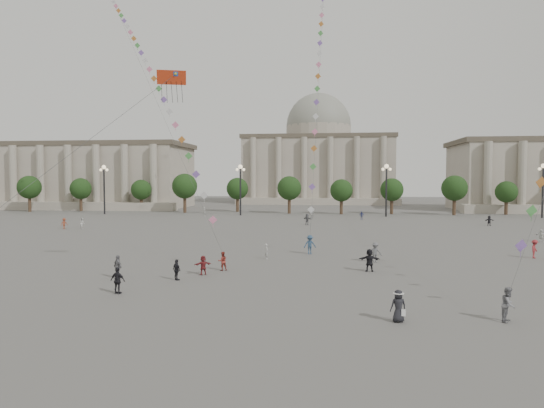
# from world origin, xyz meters

# --- Properties ---
(ground) EXTENTS (360.00, 360.00, 0.00)m
(ground) POSITION_xyz_m (0.00, 0.00, 0.00)
(ground) COLOR #5D5B58
(ground) RESTS_ON ground
(hall_west) EXTENTS (84.00, 26.22, 17.20)m
(hall_west) POSITION_xyz_m (-75.00, 93.89, 8.43)
(hall_west) COLOR #A09386
(hall_west) RESTS_ON ground
(hall_central) EXTENTS (48.30, 34.30, 35.50)m
(hall_central) POSITION_xyz_m (0.00, 129.22, 14.23)
(hall_central) COLOR #A09386
(hall_central) RESTS_ON ground
(tree_row) EXTENTS (137.12, 5.12, 8.00)m
(tree_row) POSITION_xyz_m (0.00, 78.00, 5.39)
(tree_row) COLOR #3B2E1D
(tree_row) RESTS_ON ground
(lamp_post_far_west) EXTENTS (2.00, 0.90, 10.65)m
(lamp_post_far_west) POSITION_xyz_m (-45.00, 70.00, 7.35)
(lamp_post_far_west) COLOR #262628
(lamp_post_far_west) RESTS_ON ground
(lamp_post_mid_west) EXTENTS (2.00, 0.90, 10.65)m
(lamp_post_mid_west) POSITION_xyz_m (-15.00, 70.00, 7.35)
(lamp_post_mid_west) COLOR #262628
(lamp_post_mid_west) RESTS_ON ground
(lamp_post_mid_east) EXTENTS (2.00, 0.90, 10.65)m
(lamp_post_mid_east) POSITION_xyz_m (15.00, 70.00, 7.35)
(lamp_post_mid_east) COLOR #262628
(lamp_post_mid_east) RESTS_ON ground
(lamp_post_far_east) EXTENTS (2.00, 0.90, 10.65)m
(lamp_post_far_east) POSITION_xyz_m (45.00, 70.00, 7.35)
(lamp_post_far_east) COLOR #262628
(lamp_post_far_east) RESTS_ON ground
(person_crowd_0) EXTENTS (0.93, 0.40, 1.58)m
(person_crowd_0) POSITION_xyz_m (9.56, 61.99, 0.79)
(person_crowd_0) COLOR #394382
(person_crowd_0) RESTS_ON ground
(person_crowd_1) EXTENTS (1.03, 1.06, 1.73)m
(person_crowd_1) POSITION_xyz_m (-34.22, 40.12, 0.86)
(person_crowd_1) COLOR silver
(person_crowd_1) RESTS_ON ground
(person_crowd_2) EXTENTS (1.14, 1.25, 1.68)m
(person_crowd_2) POSITION_xyz_m (-36.89, 39.64, 0.84)
(person_crowd_2) COLOR brown
(person_crowd_2) RESTS_ON ground
(person_crowd_3) EXTENTS (1.78, 0.63, 1.89)m
(person_crowd_3) POSITION_xyz_m (6.76, 10.44, 0.95)
(person_crowd_3) COLOR black
(person_crowd_3) RESTS_ON ground
(person_crowd_4) EXTENTS (1.46, 1.67, 1.82)m
(person_crowd_4) POSITION_xyz_m (0.13, 63.48, 0.91)
(person_crowd_4) COLOR silver
(person_crowd_4) RESTS_ON ground
(person_crowd_6) EXTENTS (1.31, 0.92, 1.85)m
(person_crowd_6) POSITION_xyz_m (7.65, 15.04, 0.93)
(person_crowd_6) COLOR #5C5D60
(person_crowd_6) RESTS_ON ground
(person_crowd_7) EXTENTS (1.45, 1.07, 1.51)m
(person_crowd_7) POSITION_xyz_m (29.32, 32.40, 0.76)
(person_crowd_7) COLOR white
(person_crowd_7) RESTS_ON ground
(person_crowd_8) EXTENTS (1.22, 1.34, 1.81)m
(person_crowd_8) POSITION_xyz_m (23.23, 19.11, 0.90)
(person_crowd_8) COLOR maroon
(person_crowd_8) RESTS_ON ground
(person_crowd_9) EXTENTS (1.61, 0.73, 1.67)m
(person_crowd_9) POSITION_xyz_m (29.51, 52.36, 0.84)
(person_crowd_9) COLOR black
(person_crowd_9) RESTS_ON ground
(person_crowd_10) EXTENTS (0.73, 0.79, 1.81)m
(person_crowd_10) POSITION_xyz_m (-22.23, 68.00, 0.91)
(person_crowd_10) COLOR #BCBCB7
(person_crowd_10) RESTS_ON ground
(person_crowd_12) EXTENTS (1.73, 1.53, 1.90)m
(person_crowd_12) POSITION_xyz_m (-0.16, 50.56, 0.95)
(person_crowd_12) COLOR slate
(person_crowd_12) RESTS_ON ground
(person_crowd_13) EXTENTS (0.51, 0.63, 1.48)m
(person_crowd_13) POSITION_xyz_m (-2.54, 15.72, 0.74)
(person_crowd_13) COLOR #B4B4AF
(person_crowd_13) RESTS_ON ground
(tourist_1) EXTENTS (0.96, 0.90, 1.59)m
(tourist_1) POSITION_xyz_m (-8.07, 5.22, 0.80)
(tourist_1) COLOR black
(tourist_1) RESTS_ON ground
(tourist_2) EXTENTS (1.45, 1.15, 1.54)m
(tourist_2) POSITION_xyz_m (-6.62, 7.52, 0.77)
(tourist_2) COLOR maroon
(tourist_2) RESTS_ON ground
(tourist_3) EXTENTS (1.10, 1.00, 1.81)m
(tourist_3) POSITION_xyz_m (-12.80, 5.39, 0.90)
(tourist_3) COLOR slate
(tourist_3) RESTS_ON ground
(tourist_4) EXTENTS (1.10, 0.60, 1.79)m
(tourist_4) POSITION_xyz_m (-10.64, 0.56, 0.89)
(tourist_4) COLOR black
(tourist_4) RESTS_ON ground
(kite_flyer_0) EXTENTS (0.96, 0.88, 1.59)m
(kite_flyer_0) POSITION_xyz_m (-5.46, 9.48, 0.79)
(kite_flyer_0) COLOR maroon
(kite_flyer_0) RESTS_ON ground
(kite_flyer_1) EXTENTS (1.39, 0.98, 1.94)m
(kite_flyer_1) POSITION_xyz_m (1.49, 19.23, 0.97)
(kite_flyer_1) COLOR navy
(kite_flyer_1) RESTS_ON ground
(kite_flyer_2) EXTENTS (1.10, 1.16, 1.88)m
(kite_flyer_2) POSITION_xyz_m (13.00, -3.06, 0.94)
(kite_flyer_2) COLOR slate
(kite_flyer_2) RESTS_ON ground
(hat_person) EXTENTS (0.95, 0.72, 1.74)m
(hat_person) POSITION_xyz_m (7.10, -3.80, 0.91)
(hat_person) COLOR black
(hat_person) RESTS_ON ground
(dragon_kite) EXTENTS (6.91, 7.13, 22.29)m
(dragon_kite) POSITION_xyz_m (-8.79, 6.06, 14.60)
(dragon_kite) COLOR red
(dragon_kite) RESTS_ON ground
(kite_train_west) EXTENTS (26.95, 38.50, 60.47)m
(kite_train_west) POSITION_xyz_m (-19.75, 30.34, 21.60)
(kite_train_west) COLOR #3F3F3F
(kite_train_west) RESTS_ON ground
(kite_train_mid) EXTENTS (2.20, 41.94, 68.60)m
(kite_train_mid) POSITION_xyz_m (2.25, 41.46, 30.99)
(kite_train_mid) COLOR #3F3F3F
(kite_train_mid) RESTS_ON ground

